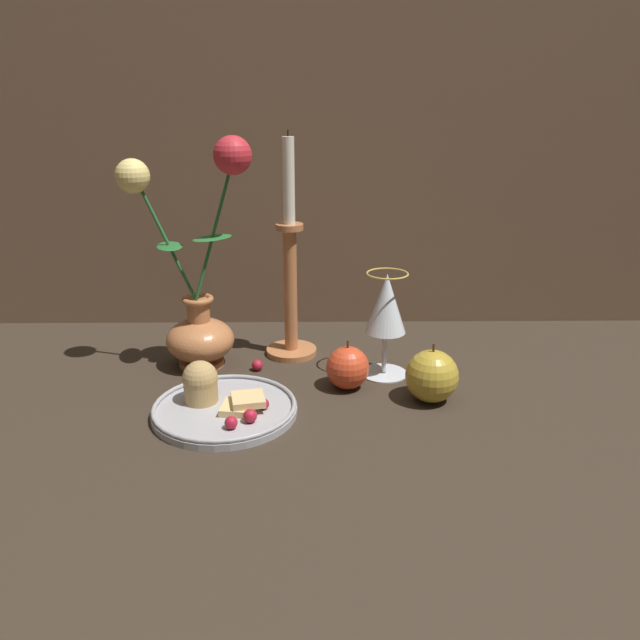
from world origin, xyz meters
TOP-DOWN VIEW (x-y plane):
  - ground_plane at (0.00, 0.00)m, footprint 2.40×2.40m
  - vase at (-0.13, 0.09)m, footprint 0.21×0.11m
  - plate_with_pastries at (-0.07, -0.08)m, footprint 0.21×0.21m
  - wine_glass at (0.17, 0.05)m, footprint 0.08×0.08m
  - candlestick at (0.02, 0.14)m, footprint 0.09×0.09m
  - apple_beside_vase at (0.11, 0.00)m, footprint 0.07×0.07m
  - apple_near_glass at (0.23, -0.04)m, footprint 0.08×0.08m
  - berry_near_plate at (-0.03, 0.07)m, footprint 0.02×0.02m
  - berry_front_center at (0.25, 0.04)m, footprint 0.02×0.02m

SIDE VIEW (x-z plane):
  - ground_plane at x=0.00m, z-range 0.00..0.00m
  - berry_front_center at x=0.25m, z-range 0.00..0.02m
  - berry_near_plate at x=-0.03m, z-range 0.00..0.02m
  - plate_with_pastries at x=-0.07m, z-range -0.02..0.05m
  - apple_beside_vase at x=0.11m, z-range -0.01..0.07m
  - apple_near_glass at x=0.23m, z-range -0.01..0.08m
  - wine_glass at x=0.17m, z-range 0.03..0.20m
  - vase at x=-0.13m, z-range -0.07..0.31m
  - candlestick at x=0.02m, z-range -0.06..0.32m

